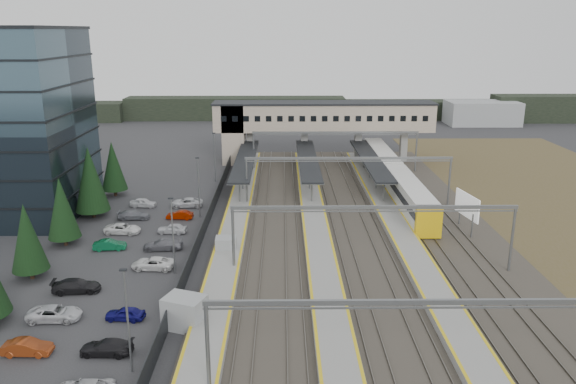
{
  "coord_description": "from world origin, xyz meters",
  "views": [
    {
      "loc": [
        2.95,
        -60.53,
        23.8
      ],
      "look_at": [
        3.64,
        7.91,
        4.0
      ],
      "focal_mm": 35.0,
      "sensor_mm": 36.0,
      "label": 1
    }
  ],
  "objects_px": {
    "footbridge": "(308,120)",
    "train": "(394,177)",
    "billboard": "(467,207)",
    "relay_cabin_near": "(185,312)",
    "relay_cabin_far": "(226,246)"
  },
  "relations": [
    {
      "from": "train",
      "to": "billboard",
      "type": "bearing_deg",
      "value": -73.76
    },
    {
      "from": "relay_cabin_near",
      "to": "relay_cabin_far",
      "type": "distance_m",
      "value": 15.61
    },
    {
      "from": "relay_cabin_near",
      "to": "footbridge",
      "type": "height_order",
      "value": "footbridge"
    },
    {
      "from": "relay_cabin_near",
      "to": "relay_cabin_far",
      "type": "relative_size",
      "value": 1.69
    },
    {
      "from": "train",
      "to": "billboard",
      "type": "xyz_separation_m",
      "value": [
        5.28,
        -18.13,
        1.03
      ]
    },
    {
      "from": "footbridge",
      "to": "train",
      "type": "distance_m",
      "value": 24.1
    },
    {
      "from": "footbridge",
      "to": "billboard",
      "type": "bearing_deg",
      "value": -65.21
    },
    {
      "from": "train",
      "to": "billboard",
      "type": "distance_m",
      "value": 18.92
    },
    {
      "from": "relay_cabin_near",
      "to": "footbridge",
      "type": "xyz_separation_m",
      "value": [
        12.87,
        60.65,
        6.57
      ]
    },
    {
      "from": "relay_cabin_near",
      "to": "train",
      "type": "relative_size",
      "value": 0.09
    },
    {
      "from": "relay_cabin_far",
      "to": "train",
      "type": "bearing_deg",
      "value": 47.33
    },
    {
      "from": "train",
      "to": "relay_cabin_far",
      "type": "bearing_deg",
      "value": -132.67
    },
    {
      "from": "footbridge",
      "to": "billboard",
      "type": "xyz_separation_m",
      "value": [
        17.58,
        -38.06,
        -4.7
      ]
    },
    {
      "from": "relay_cabin_far",
      "to": "relay_cabin_near",
      "type": "bearing_deg",
      "value": -97.02
    },
    {
      "from": "train",
      "to": "relay_cabin_near",
      "type": "bearing_deg",
      "value": -121.72
    }
  ]
}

